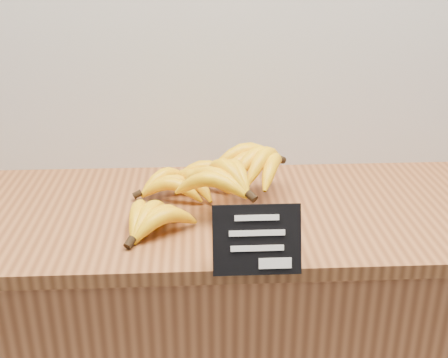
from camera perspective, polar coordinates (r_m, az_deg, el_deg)
counter_top at (r=1.29m, az=-0.11°, el=-3.43°), size 1.53×0.54×0.03m
chalkboard_sign at (r=1.02m, az=3.37°, el=-6.20°), size 0.16×0.05×0.12m
banana_pile at (r=1.27m, az=-2.03°, el=-0.40°), size 0.47×0.40×0.12m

